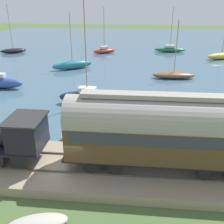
% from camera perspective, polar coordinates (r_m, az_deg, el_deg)
% --- Properties ---
extents(ground_plane, '(200.00, 200.00, 0.00)m').
position_cam_1_polar(ground_plane, '(16.50, -9.80, -13.07)').
color(ground_plane, '#476033').
extents(harbor_water, '(80.00, 80.00, 0.01)m').
position_cam_1_polar(harbor_water, '(56.80, 1.53, 13.59)').
color(harbor_water, '#426075').
rests_on(harbor_water, ground).
extents(rail_embankment, '(5.11, 56.00, 0.69)m').
position_cam_1_polar(rail_embankment, '(16.53, -9.65, -11.76)').
color(rail_embankment, gray).
rests_on(rail_embankment, ground).
extents(steam_locomotive, '(2.48, 5.79, 3.36)m').
position_cam_1_polar(steam_locomotive, '(16.65, -21.34, -4.83)').
color(steam_locomotive, black).
rests_on(steam_locomotive, rail_embankment).
extents(passenger_coach, '(2.41, 10.83, 4.51)m').
position_cam_1_polar(passenger_coach, '(14.60, 10.50, -3.71)').
color(passenger_coach, black).
rests_on(passenger_coach, rail_embankment).
extents(sailboat_green, '(1.74, 6.12, 8.31)m').
position_cam_1_polar(sailboat_green, '(54.44, 12.48, 13.21)').
color(sailboat_green, '#236B42').
rests_on(sailboat_green, harbor_water).
extents(sailboat_brown, '(1.98, 5.65, 7.30)m').
position_cam_1_polar(sailboat_brown, '(35.88, 13.28, 7.87)').
color(sailboat_brown, brown).
rests_on(sailboat_brown, harbor_water).
extents(sailboat_black, '(3.86, 5.07, 8.84)m').
position_cam_1_polar(sailboat_black, '(55.63, -20.70, 12.43)').
color(sailboat_black, black).
rests_on(sailboat_black, harbor_water).
extents(sailboat_red, '(3.63, 4.72, 8.45)m').
position_cam_1_polar(sailboat_red, '(52.07, -1.69, 13.29)').
color(sailboat_red, '#B72D23').
rests_on(sailboat_red, harbor_water).
extents(sailboat_navy, '(1.93, 5.88, 9.74)m').
position_cam_1_polar(sailboat_navy, '(25.93, -5.37, 3.16)').
color(sailboat_navy, '#192347').
rests_on(sailboat_navy, harbor_water).
extents(sailboat_yellow, '(3.40, 5.73, 8.65)m').
position_cam_1_polar(sailboat_yellow, '(50.32, 22.71, 11.23)').
color(sailboat_yellow, gold).
rests_on(sailboat_yellow, harbor_water).
extents(sailboat_teal, '(4.30, 5.91, 7.97)m').
position_cam_1_polar(sailboat_teal, '(40.18, -8.63, 10.13)').
color(sailboat_teal, '#1E707A').
rests_on(sailboat_teal, harbor_water).
extents(rowboat_mid_harbor, '(1.94, 1.92, 0.55)m').
position_cam_1_polar(rowboat_mid_harbor, '(20.10, -8.81, -4.88)').
color(rowboat_mid_harbor, beige).
rests_on(rowboat_mid_harbor, harbor_water).
extents(rowboat_off_pier, '(1.39, 2.78, 0.55)m').
position_cam_1_polar(rowboat_off_pier, '(20.69, 19.10, -5.11)').
color(rowboat_off_pier, silver).
rests_on(rowboat_off_pier, harbor_water).
extents(beached_dinghy, '(1.88, 3.00, 0.44)m').
position_cam_1_polar(beached_dinghy, '(13.56, -15.91, -22.22)').
color(beached_dinghy, '#B7B2A3').
rests_on(beached_dinghy, ground).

